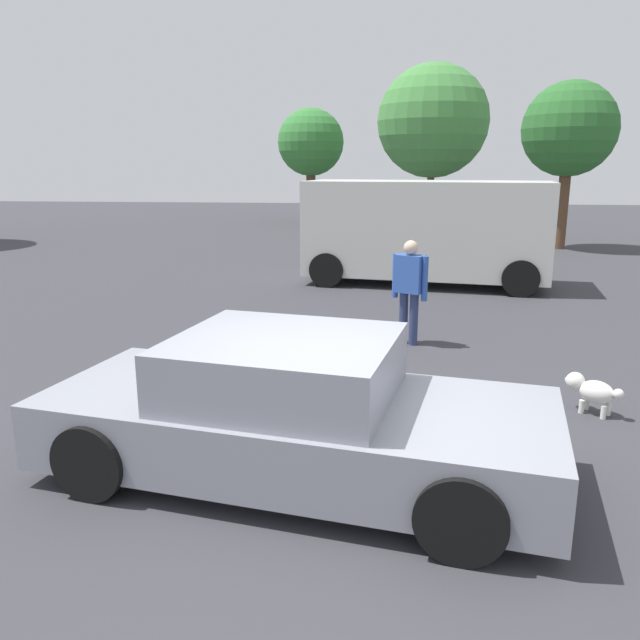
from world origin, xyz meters
name	(u,v)px	position (x,y,z in m)	size (l,w,h in m)	color
ground_plane	(323,489)	(0.00, 0.00, 0.00)	(80.00, 80.00, 0.00)	#38383D
sedan_foreground	(293,413)	(-0.27, 0.24, 0.57)	(4.56, 2.53, 1.24)	gray
dog	(592,390)	(2.74, 1.96, 0.26)	(0.51, 0.46, 0.42)	white
van_white	(426,229)	(1.40, 9.52, 1.23)	(5.53, 2.87, 2.29)	silver
pedestrian	(410,284)	(0.85, 4.51, 0.92)	(0.51, 0.40, 1.56)	navy
tree_back_left	(433,121)	(2.27, 21.50, 4.30)	(4.39, 4.39, 6.50)	brown
tree_back_center	(569,130)	(6.08, 16.20, 3.67)	(2.90, 2.90, 5.16)	brown
tree_far_right	(311,143)	(-2.99, 24.90, 3.60)	(3.03, 3.03, 5.15)	brown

